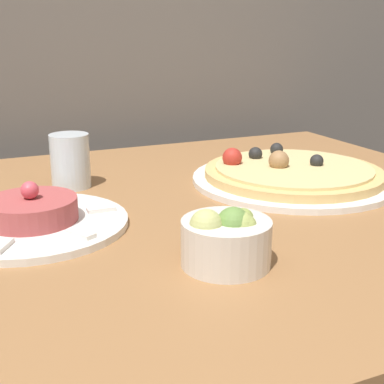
% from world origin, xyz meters
% --- Properties ---
extents(dining_table, '(1.19, 0.88, 0.72)m').
position_xyz_m(dining_table, '(0.00, 0.44, 0.63)').
color(dining_table, olive).
rests_on(dining_table, ground_plane).
extents(pizza_plate, '(0.36, 0.36, 0.06)m').
position_xyz_m(pizza_plate, '(0.28, 0.49, 0.74)').
color(pizza_plate, white).
rests_on(pizza_plate, dining_table).
extents(tartare_plate, '(0.26, 0.26, 0.07)m').
position_xyz_m(tartare_plate, '(-0.17, 0.45, 0.74)').
color(tartare_plate, white).
rests_on(tartare_plate, dining_table).
extents(small_bowl, '(0.10, 0.10, 0.07)m').
position_xyz_m(small_bowl, '(0.02, 0.23, 0.76)').
color(small_bowl, silver).
rests_on(small_bowl, dining_table).
extents(drinking_glass, '(0.07, 0.07, 0.09)m').
position_xyz_m(drinking_glass, '(-0.08, 0.62, 0.77)').
color(drinking_glass, silver).
rests_on(drinking_glass, dining_table).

